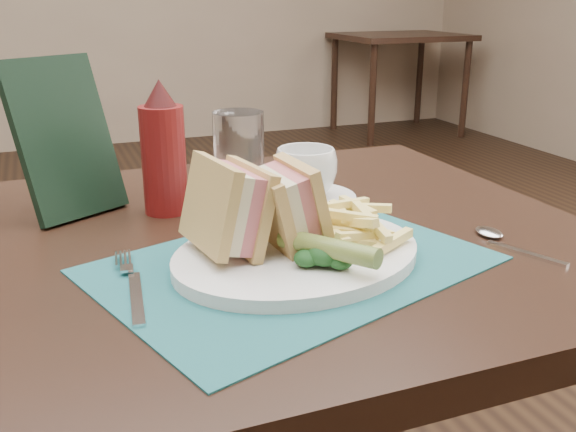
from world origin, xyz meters
The scene contains 16 objects.
wall_back centered at (0.00, 3.50, 0.00)m, with size 6.00×6.00×0.00m, color tan.
table_bg_right centered at (2.36, 3.09, 0.38)m, with size 0.90×0.75×0.75m, color black, non-canonical shape.
placemat centered at (0.02, -0.62, 0.75)m, with size 0.42×0.30×0.00m, color #1B5457.
plate centered at (0.03, -0.61, 0.76)m, with size 0.30×0.24×0.01m, color white, non-canonical shape.
sandwich_half_a centered at (-0.07, -0.59, 0.82)m, with size 0.06×0.11×0.10m, color tan, non-canonical shape.
sandwich_half_b centered at (0.00, -0.60, 0.82)m, with size 0.06×0.10×0.09m, color tan, non-canonical shape.
kale_garnish centered at (0.04, -0.66, 0.78)m, with size 0.11×0.08×0.03m, color #133517, non-canonical shape.
pickle_spear centered at (0.04, -0.67, 0.79)m, with size 0.02×0.02×0.12m, color #5A6D29.
fries_pile centered at (0.09, -0.60, 0.79)m, with size 0.18×0.20×0.05m, color #FBE77D, non-canonical shape.
fork centered at (-0.16, -0.61, 0.76)m, with size 0.03×0.17×0.01m, color silver, non-canonical shape.
spoon centered at (0.29, -0.66, 0.76)m, with size 0.03×0.15×0.01m, color silver, non-canonical shape.
saucer centered at (0.12, -0.41, 0.76)m, with size 0.15×0.15×0.01m, color white.
coffee_cup centered at (0.12, -0.41, 0.80)m, with size 0.09×0.09×0.07m, color white.
drinking_glass centered at (0.04, -0.35, 0.81)m, with size 0.08×0.08×0.13m, color white.
ketchup_bottle centered at (-0.08, -0.38, 0.84)m, with size 0.06×0.06×0.19m, color #611010, non-canonical shape.
check_presenter centered at (-0.20, -0.33, 0.86)m, with size 0.13×0.01×0.22m, color black.
Camera 1 is at (-0.23, -1.24, 1.05)m, focal length 40.00 mm.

